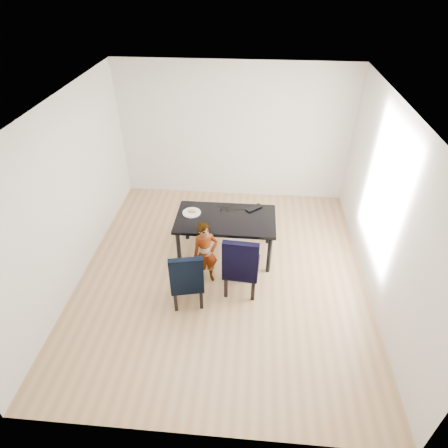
# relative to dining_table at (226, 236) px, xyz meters

# --- Properties ---
(floor) EXTENTS (4.50, 5.00, 0.01)m
(floor) POSITION_rel_dining_table_xyz_m (0.00, -0.50, -0.38)
(floor) COLOR tan
(floor) RESTS_ON ground
(ceiling) EXTENTS (4.50, 5.00, 0.01)m
(ceiling) POSITION_rel_dining_table_xyz_m (0.00, -0.50, 2.33)
(ceiling) COLOR white
(ceiling) RESTS_ON wall_back
(wall_back) EXTENTS (4.50, 0.01, 2.70)m
(wall_back) POSITION_rel_dining_table_xyz_m (0.00, 2.00, 0.98)
(wall_back) COLOR silver
(wall_back) RESTS_ON ground
(wall_front) EXTENTS (4.50, 0.01, 2.70)m
(wall_front) POSITION_rel_dining_table_xyz_m (0.00, -3.00, 0.98)
(wall_front) COLOR white
(wall_front) RESTS_ON ground
(wall_left) EXTENTS (0.01, 5.00, 2.70)m
(wall_left) POSITION_rel_dining_table_xyz_m (-2.25, -0.50, 0.98)
(wall_left) COLOR white
(wall_left) RESTS_ON ground
(wall_right) EXTENTS (0.01, 5.00, 2.70)m
(wall_right) POSITION_rel_dining_table_xyz_m (2.25, -0.50, 0.98)
(wall_right) COLOR silver
(wall_right) RESTS_ON ground
(dining_table) EXTENTS (1.60, 0.90, 0.75)m
(dining_table) POSITION_rel_dining_table_xyz_m (0.00, 0.00, 0.00)
(dining_table) COLOR black
(dining_table) RESTS_ON floor
(chair_left) EXTENTS (0.55, 0.57, 0.96)m
(chair_left) POSITION_rel_dining_table_xyz_m (-0.47, -1.08, 0.11)
(chair_left) COLOR black
(chair_left) RESTS_ON floor
(chair_right) EXTENTS (0.54, 0.56, 1.05)m
(chair_right) POSITION_rel_dining_table_xyz_m (0.30, -0.78, 0.15)
(chair_right) COLOR black
(chair_right) RESTS_ON floor
(child) EXTENTS (0.47, 0.40, 1.08)m
(child) POSITION_rel_dining_table_xyz_m (-0.25, -0.65, 0.16)
(child) COLOR #FA5C15
(child) RESTS_ON floor
(plate) EXTENTS (0.37, 0.37, 0.02)m
(plate) POSITION_rel_dining_table_xyz_m (-0.56, 0.09, 0.38)
(plate) COLOR silver
(plate) RESTS_ON dining_table
(sandwich) EXTENTS (0.16, 0.12, 0.06)m
(sandwich) POSITION_rel_dining_table_xyz_m (-0.56, 0.09, 0.42)
(sandwich) COLOR #B0783F
(sandwich) RESTS_ON plate
(laptop) EXTENTS (0.35, 0.34, 0.02)m
(laptop) POSITION_rel_dining_table_xyz_m (0.42, 0.35, 0.39)
(laptop) COLOR black
(laptop) RESTS_ON dining_table
(cable_tangle) EXTENTS (0.19, 0.19, 0.01)m
(cable_tangle) POSITION_rel_dining_table_xyz_m (-0.03, 0.21, 0.38)
(cable_tangle) COLOR black
(cable_tangle) RESTS_ON dining_table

